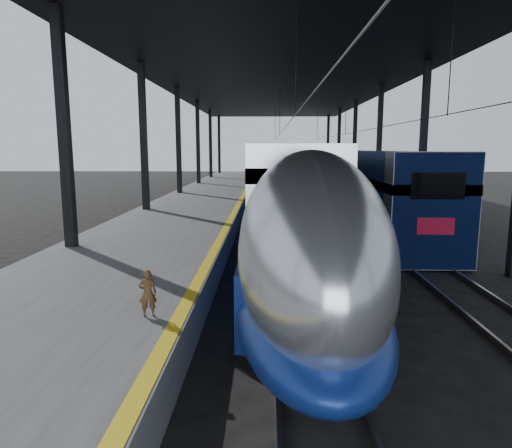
{
  "coord_description": "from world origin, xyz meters",
  "views": [
    {
      "loc": [
        1.08,
        -10.54,
        4.38
      ],
      "look_at": [
        0.72,
        3.86,
        2.0
      ],
      "focal_mm": 32.0,
      "sensor_mm": 36.0,
      "label": 1
    }
  ],
  "objects": [
    {
      "name": "ground",
      "position": [
        0.0,
        0.0,
        0.0
      ],
      "size": [
        160.0,
        160.0,
        0.0
      ],
      "primitive_type": "plane",
      "color": "black",
      "rests_on": "ground"
    },
    {
      "name": "yellow_strip",
      "position": [
        -0.7,
        20.0,
        1.0
      ],
      "size": [
        0.3,
        80.0,
        0.01
      ],
      "primitive_type": "cube",
      "color": "gold",
      "rests_on": "platform"
    },
    {
      "name": "child",
      "position": [
        -1.34,
        -1.72,
        1.49
      ],
      "size": [
        0.4,
        0.3,
        0.98
      ],
      "primitive_type": "imported",
      "rotation": [
        0.0,
        0.0,
        3.34
      ],
      "color": "#52361B",
      "rests_on": "platform"
    },
    {
      "name": "platform",
      "position": [
        -3.5,
        20.0,
        0.5
      ],
      "size": [
        6.0,
        80.0,
        1.0
      ],
      "primitive_type": "cube",
      "color": "#4C4C4F",
      "rests_on": "ground"
    },
    {
      "name": "second_train",
      "position": [
        7.0,
        32.72,
        2.17
      ],
      "size": [
        3.11,
        56.05,
        4.29
      ],
      "color": "navy",
      "rests_on": "ground"
    },
    {
      "name": "rails",
      "position": [
        4.5,
        20.0,
        0.08
      ],
      "size": [
        6.52,
        80.0,
        0.16
      ],
      "color": "slate",
      "rests_on": "ground"
    },
    {
      "name": "tgv_train",
      "position": [
        2.0,
        26.52,
        2.12
      ],
      "size": [
        3.16,
        65.2,
        4.52
      ],
      "color": "silver",
      "rests_on": "ground"
    },
    {
      "name": "canopy",
      "position": [
        1.9,
        20.0,
        9.12
      ],
      "size": [
        18.0,
        75.0,
        9.47
      ],
      "color": "black",
      "rests_on": "ground"
    }
  ]
}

